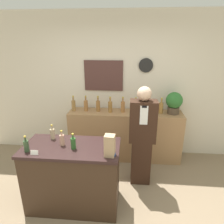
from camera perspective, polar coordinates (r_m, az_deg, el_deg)
back_wall at (r=3.85m, az=0.97°, el=7.29°), size 5.20×0.09×2.70m
back_shelf at (r=3.87m, az=3.67°, el=-6.61°), size 2.09×0.44×0.94m
display_counter at (r=2.87m, az=-10.96°, el=-17.51°), size 1.23×0.62×0.91m
shopkeeper at (r=3.11m, az=8.56°, el=-7.16°), size 0.40×0.25×1.58m
potted_plant at (r=3.71m, az=17.31°, el=2.72°), size 0.29×0.29×0.39m
paper_bag at (r=2.32m, az=-0.66°, el=-9.60°), size 0.13×0.12×0.26m
tape_dispenser at (r=2.37m, az=-0.04°, el=-11.87°), size 0.09×0.06×0.07m
price_card_left at (r=2.56m, az=-21.31°, el=-10.75°), size 0.09×0.02×0.06m
counter_bottle_0 at (r=2.64m, az=-23.31°, el=-8.82°), size 0.06×0.06×0.21m
counter_bottle_1 at (r=2.84m, az=-16.64°, el=-5.91°), size 0.06×0.06×0.21m
counter_bottle_2 at (r=2.64m, az=-14.09°, el=-7.65°), size 0.06×0.06×0.21m
counter_bottle_3 at (r=2.53m, az=-11.02°, el=-8.67°), size 0.06×0.06×0.21m
shelf_bottle_0 at (r=3.79m, az=-10.92°, el=1.92°), size 0.07×0.07×0.29m
shelf_bottle_1 at (r=3.75m, az=-7.47°, el=1.93°), size 0.07×0.07×0.29m
shelf_bottle_2 at (r=3.71m, az=-4.01°, el=1.83°), size 0.07×0.07×0.29m
shelf_bottle_3 at (r=3.65m, az=-0.52°, el=1.59°), size 0.07×0.07×0.29m
shelf_bottle_4 at (r=3.66m, az=3.10°, el=1.60°), size 0.07×0.07×0.29m
shelf_bottle_5 at (r=3.64m, az=6.71°, el=1.40°), size 0.07×0.07×0.29m
shelf_bottle_6 at (r=3.67m, az=10.29°, el=1.35°), size 0.07×0.07×0.29m
shelf_bottle_7 at (r=3.69m, az=13.83°, el=1.24°), size 0.07×0.07×0.29m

